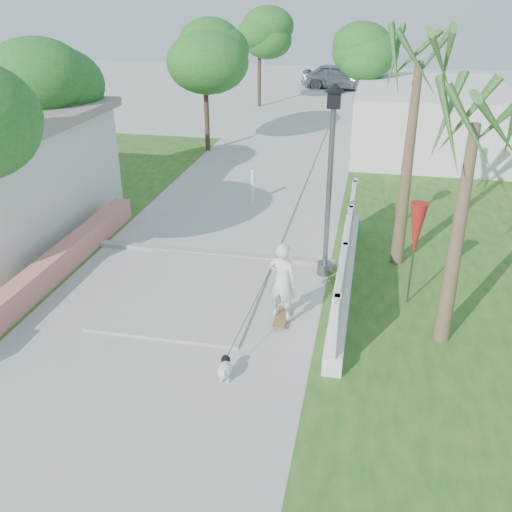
% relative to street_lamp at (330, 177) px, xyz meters
% --- Properties ---
extents(ground, '(90.00, 90.00, 0.00)m').
position_rel_street_lamp_xyz_m(ground, '(-2.90, -5.50, -2.43)').
color(ground, '#B7B7B2').
rests_on(ground, ground).
extents(path_strip, '(3.20, 36.00, 0.06)m').
position_rel_street_lamp_xyz_m(path_strip, '(-2.90, 14.50, -2.40)').
color(path_strip, '#B7B7B2').
rests_on(path_strip, ground).
extents(curb, '(6.50, 0.25, 0.10)m').
position_rel_street_lamp_xyz_m(curb, '(-2.90, 0.50, -2.38)').
color(curb, '#999993').
rests_on(curb, ground).
extents(grass_left, '(8.00, 20.00, 0.01)m').
position_rel_street_lamp_xyz_m(grass_left, '(-9.90, 2.50, -2.42)').
color(grass_left, '#25561B').
rests_on(grass_left, ground).
extents(grass_right, '(8.00, 20.00, 0.01)m').
position_rel_street_lamp_xyz_m(grass_right, '(4.10, 2.50, -2.42)').
color(grass_right, '#25561B').
rests_on(grass_right, ground).
extents(pink_wall, '(0.45, 8.20, 0.80)m').
position_rel_street_lamp_xyz_m(pink_wall, '(-6.20, -1.95, -2.11)').
color(pink_wall, '#E37774').
rests_on(pink_wall, ground).
extents(lattice_fence, '(0.35, 7.00, 1.50)m').
position_rel_street_lamp_xyz_m(lattice_fence, '(0.50, -0.50, -1.88)').
color(lattice_fence, white).
rests_on(lattice_fence, ground).
extents(building_right, '(6.00, 8.00, 2.60)m').
position_rel_street_lamp_xyz_m(building_right, '(3.10, 12.50, -1.13)').
color(building_right, silver).
rests_on(building_right, ground).
extents(street_lamp, '(0.44, 0.44, 4.44)m').
position_rel_street_lamp_xyz_m(street_lamp, '(0.00, 0.00, 0.00)').
color(street_lamp, '#59595E').
rests_on(street_lamp, ground).
extents(bollard, '(0.14, 0.14, 1.09)m').
position_rel_street_lamp_xyz_m(bollard, '(-2.70, 4.50, -1.84)').
color(bollard, white).
rests_on(bollard, ground).
extents(patio_umbrella, '(0.36, 0.36, 2.30)m').
position_rel_street_lamp_xyz_m(patio_umbrella, '(1.90, -1.00, -0.74)').
color(patio_umbrella, '#59595E').
rests_on(patio_umbrella, ground).
extents(tree_left_mid, '(3.20, 3.20, 4.85)m').
position_rel_street_lamp_xyz_m(tree_left_mid, '(-8.38, 2.98, 1.07)').
color(tree_left_mid, '#4C3826').
rests_on(tree_left_mid, ground).
extents(tree_path_left, '(3.40, 3.40, 5.23)m').
position_rel_street_lamp_xyz_m(tree_path_left, '(-5.88, 10.48, 1.39)').
color(tree_path_left, '#4C3826').
rests_on(tree_path_left, ground).
extents(tree_path_right, '(3.00, 3.00, 4.79)m').
position_rel_street_lamp_xyz_m(tree_path_right, '(0.32, 14.48, 1.07)').
color(tree_path_right, '#4C3826').
rests_on(tree_path_right, ground).
extents(tree_path_far, '(3.20, 3.20, 5.17)m').
position_rel_street_lamp_xyz_m(tree_path_far, '(-5.68, 20.48, 1.39)').
color(tree_path_far, '#4C3826').
rests_on(tree_path_far, ground).
extents(palm_far, '(1.80, 1.80, 5.30)m').
position_rel_street_lamp_xyz_m(palm_far, '(1.70, 1.00, 2.06)').
color(palm_far, brown).
rests_on(palm_far, ground).
extents(palm_near, '(1.80, 1.80, 4.70)m').
position_rel_street_lamp_xyz_m(palm_near, '(2.50, -2.30, 1.53)').
color(palm_near, brown).
rests_on(palm_near, ground).
extents(skateboarder, '(1.00, 2.35, 1.76)m').
position_rel_street_lamp_xyz_m(skateboarder, '(-0.95, -2.90, -1.64)').
color(skateboarder, olive).
rests_on(skateboarder, ground).
extents(dog, '(0.31, 0.55, 0.38)m').
position_rel_street_lamp_xyz_m(dog, '(-1.33, -4.37, -2.22)').
color(dog, silver).
rests_on(dog, ground).
extents(parked_car, '(4.99, 2.44, 1.64)m').
position_rel_street_lamp_xyz_m(parked_car, '(-1.70, 27.44, -1.61)').
color(parked_car, '#B3B7BB').
rests_on(parked_car, ground).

